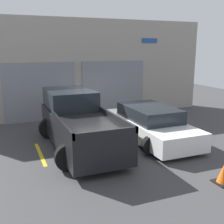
% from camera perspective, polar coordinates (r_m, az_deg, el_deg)
% --- Properties ---
extents(ground_plane, '(28.00, 28.00, 0.00)m').
position_cam_1_polar(ground_plane, '(11.80, -1.83, -4.20)').
color(ground_plane, '#3D3D3F').
extents(shophouse_building, '(13.74, 0.68, 4.89)m').
position_cam_1_polar(shophouse_building, '(14.45, -6.50, 8.62)').
color(shophouse_building, '#9E9389').
rests_on(shophouse_building, ground).
extents(pickup_truck, '(2.42, 5.18, 1.90)m').
position_cam_1_polar(pickup_truck, '(10.04, -6.96, -2.11)').
color(pickup_truck, black).
rests_on(pickup_truck, ground).
extents(sedan_white, '(2.27, 4.69, 1.28)m').
position_cam_1_polar(sedan_white, '(10.91, 7.74, -2.41)').
color(sedan_white, white).
rests_on(sedan_white, ground).
extents(parking_stripe_far_left, '(0.12, 2.20, 0.01)m').
position_cam_1_polar(parking_stripe_far_left, '(9.79, -14.34, -8.26)').
color(parking_stripe_far_left, gold).
rests_on(parking_stripe_far_left, ground).
extents(parking_stripe_left, '(0.12, 2.20, 0.01)m').
position_cam_1_polar(parking_stripe_left, '(10.47, 1.03, -6.43)').
color(parking_stripe_left, gold).
rests_on(parking_stripe_left, ground).
extents(parking_stripe_centre, '(0.12, 2.20, 0.01)m').
position_cam_1_polar(parking_stripe_centre, '(11.79, 13.65, -4.56)').
color(parking_stripe_centre, gold).
rests_on(parking_stripe_centre, ground).
extents(traffic_cone, '(0.47, 0.47, 0.55)m').
position_cam_1_polar(traffic_cone, '(8.05, 21.76, -11.63)').
color(traffic_cone, black).
rests_on(traffic_cone, ground).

